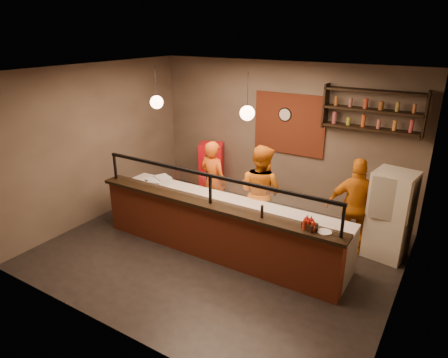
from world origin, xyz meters
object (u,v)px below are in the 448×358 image
Objects in this scene: cook_mid at (261,192)px; fridge at (390,215)px; wall_clock at (285,114)px; cook_left at (213,181)px; red_cooler at (212,169)px; pizza_dough at (206,199)px; condiment_caddy at (310,226)px; pepper_mill at (262,212)px; cook_right at (356,207)px.

fridge is (2.24, 0.55, -0.13)m from cook_mid.
wall_clock is 2.00m from cook_mid.
red_cooler is at bearing -49.13° from cook_left.
pizza_dough is 2.53× the size of condiment_caddy.
fridge is at bearing 47.26° from pepper_mill.
fridge is (2.50, -1.04, -1.31)m from wall_clock.
cook_mid is 1.04× the size of cook_right.
cook_right is at bearing -38.33° from red_cooler.
wall_clock is 2.60m from cook_right.
condiment_caddy is at bearing 158.84° from cook_left.
cook_left reaches higher than red_cooler.
condiment_caddy is at bearing -10.77° from pizza_dough.
cook_right reaches higher than pizza_dough.
red_cooler is (-4.20, 0.73, -0.16)m from fridge.
pizza_dough is (0.43, -0.91, 0.05)m from cook_left.
cook_mid is 8.78× the size of pepper_mill.
cook_right reaches higher than pepper_mill.
fridge is at bearing 23.88° from pizza_dough.
wall_clock reaches higher than red_cooler.
cook_right is 3.58× the size of pizza_dough.
cook_mid is at bearing 139.88° from condiment_caddy.
cook_left is 1.08× the size of fridge.
cook_mid is at bearing -57.65° from red_cooler.
cook_mid reaches higher than cook_right.
cook_left is at bearing 3.37° from cook_mid.
wall_clock is at bearing 78.59° from pizza_dough.
fridge is at bearing -155.92° from cook_mid.
pepper_mill is (0.62, -1.20, 0.24)m from cook_mid.
condiment_caddy is (2.13, -0.41, 0.21)m from pizza_dough.
red_cooler is 2.40m from pizza_dough.
cook_left reaches higher than pizza_dough.
cook_left is at bearing 115.41° from pizza_dough.
fridge is 2.41m from pepper_mill.
wall_clock is 0.17× the size of cook_right.
pepper_mill is (2.58, -2.48, 0.53)m from red_cooler.
condiment_caddy is 0.77m from pepper_mill.
pepper_mill is at bearing -72.45° from wall_clock.
fridge is 7.55× the size of pepper_mill.
fridge is at bearing -22.62° from wall_clock.
fridge is (0.55, 0.17, -0.09)m from cook_right.
fridge is 1.25× the size of red_cooler.
pizza_dough is at bearing 121.45° from cook_left.
fridge is 1.95m from condiment_caddy.
cook_left is 2.26m from pepper_mill.
cook_right reaches higher than cook_left.
pizza_dough is (-2.98, -1.32, 0.11)m from fridge.
cook_right is at bearing -156.97° from cook_mid.
cook_mid reaches higher than cook_left.
wall_clock is at bearing -14.17° from red_cooler.
condiment_caddy is at bearing -59.13° from wall_clock.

